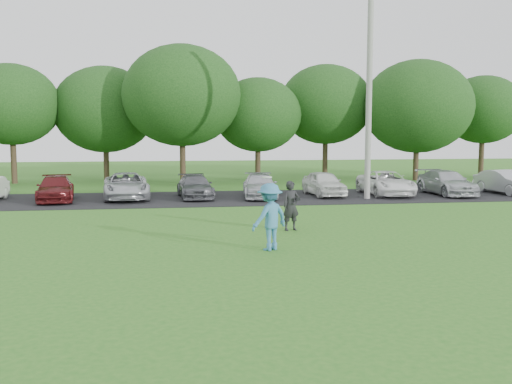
% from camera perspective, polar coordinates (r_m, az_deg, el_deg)
% --- Properties ---
extents(ground, '(100.00, 100.00, 0.00)m').
position_cam_1_polar(ground, '(15.16, 1.94, -6.27)').
color(ground, '#2A6B1E').
rests_on(ground, ground).
extents(parking_lot, '(32.00, 6.50, 0.03)m').
position_cam_1_polar(parking_lot, '(27.88, -2.85, -0.60)').
color(parking_lot, black).
rests_on(parking_lot, ground).
extents(utility_pole, '(0.28, 0.28, 10.73)m').
position_cam_1_polar(utility_pole, '(27.92, 11.25, 10.30)').
color(utility_pole, '#969591').
rests_on(utility_pole, ground).
extents(frisbee_player, '(1.37, 1.23, 2.04)m').
position_cam_1_polar(frisbee_player, '(15.58, 1.38, -2.49)').
color(frisbee_player, teal).
rests_on(frisbee_player, ground).
extents(camera_bystander, '(0.68, 0.54, 1.64)m').
position_cam_1_polar(camera_bystander, '(18.73, 3.53, -1.38)').
color(camera_bystander, black).
rests_on(camera_bystander, ground).
extents(parked_cars, '(30.50, 5.01, 1.25)m').
position_cam_1_polar(parked_cars, '(27.95, -0.89, 0.68)').
color(parked_cars, slate).
rests_on(parked_cars, parking_lot).
extents(tree_row, '(42.39, 9.85, 8.64)m').
position_cam_1_polar(tree_row, '(37.60, -2.03, 8.58)').
color(tree_row, '#38281C').
rests_on(tree_row, ground).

